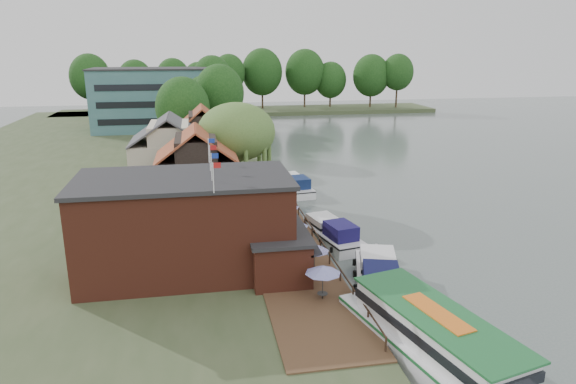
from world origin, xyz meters
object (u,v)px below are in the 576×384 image
cottage_a (197,170)px  umbrella_6 (278,203)px  cruiser_0 (379,274)px  cruiser_1 (331,230)px  cottage_b (170,152)px  cottage_c (203,138)px  umbrella_1 (314,259)px  umbrella_2 (296,248)px  umbrella_5 (288,214)px  pub (213,223)px  willow (237,149)px  umbrella_4 (285,222)px  swan (396,355)px  umbrella_0 (323,282)px  cruiser_2 (294,183)px  umbrella_3 (296,234)px  tour_boat (444,347)px  hotel_block (158,99)px

cottage_a → umbrella_6: size_ratio=3.62×
cruiser_0 → cruiser_1: bearing=111.5°
cottage_a → cottage_b: (-3.00, 10.00, 0.00)m
cottage_c → umbrella_1: (7.10, -36.60, -2.96)m
umbrella_2 → cruiser_0: 6.61m
cottage_a → cruiser_0: bearing=-56.3°
umbrella_2 → umbrella_5: 8.47m
pub → willow: willow is taller
cottage_b → cottage_c: size_ratio=1.13×
cottage_a → umbrella_4: (7.45, -8.99, -2.96)m
swan → cruiser_0: bearing=76.9°
cruiser_1 → umbrella_1: bearing=-125.1°
umbrella_6 → umbrella_2: bearing=-92.9°
pub → umbrella_0: bearing=-43.3°
umbrella_0 → cruiser_2: bearing=82.5°
umbrella_3 → umbrella_5: size_ratio=1.00×
umbrella_4 → umbrella_6: bearing=86.5°
umbrella_1 → cruiser_0: size_ratio=0.22×
umbrella_1 → umbrella_5: 10.76m
cottage_a → umbrella_5: (8.10, -6.83, -2.96)m
cottage_b → umbrella_5: bearing=-56.6°
tour_boat → umbrella_6: bearing=86.8°
umbrella_5 → cruiser_2: umbrella_5 is taller
umbrella_3 → cruiser_1: umbrella_3 is taller
pub → umbrella_5: 11.07m
cottage_c → cruiser_2: bearing=-44.6°
cottage_b → tour_boat: size_ratio=0.62×
umbrella_3 → cruiser_1: size_ratio=0.24×
umbrella_3 → tour_boat: 17.58m
umbrella_3 → cruiser_2: umbrella_3 is taller
cottage_b → umbrella_5: (11.10, -16.83, -2.96)m
umbrella_0 → cottage_b: bearing=109.0°
umbrella_3 → cruiser_2: (3.91, 20.56, -1.16)m
cottage_b → umbrella_1: bearing=-68.1°
pub → tour_boat: pub is taller
willow → tour_boat: bearing=-76.6°
umbrella_3 → umbrella_5: same height
umbrella_2 → cruiser_0: (5.43, -3.65, -0.95)m
umbrella_4 → cottage_a: bearing=129.7°
pub → cottage_b: size_ratio=2.08×
umbrella_1 → umbrella_6: same height
umbrella_1 → cruiser_2: size_ratio=0.25×
cottage_c → umbrella_3: (6.80, -31.11, -2.96)m
willow → umbrella_1: willow is taller
umbrella_3 → umbrella_4: bearing=96.3°
hotel_block → umbrella_2: bearing=-78.7°
cottage_a → hotel_block: bearing=97.1°
pub → umbrella_0: pub is taller
cruiser_1 → cottage_b: bearing=115.5°
umbrella_2 → umbrella_5: (0.91, 8.43, 0.00)m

